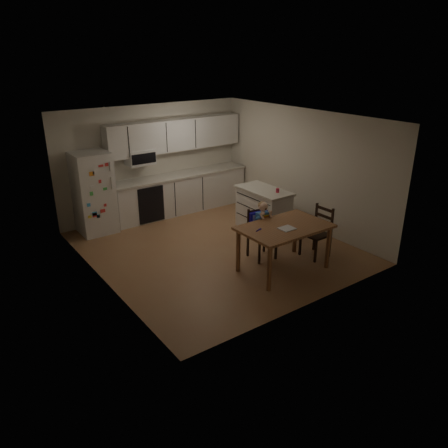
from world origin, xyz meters
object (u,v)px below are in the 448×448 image
object	(u,v)px
red_cup	(278,190)
chair_booster	(261,224)
dining_table	(284,232)
chair_side	(320,228)
refrigerator	(94,193)
kitchen_island	(263,210)

from	to	relation	value
red_cup	chair_booster	xyz separation A→B (m)	(-0.97, -0.65, -0.29)
dining_table	chair_side	world-z (taller)	chair_side
refrigerator	red_cup	bearing A→B (deg)	-37.72
kitchen_island	dining_table	xyz separation A→B (m)	(-0.90, -1.59, 0.25)
refrigerator	red_cup	distance (m)	3.78
kitchen_island	chair_side	xyz separation A→B (m)	(0.05, -1.53, 0.08)
kitchen_island	red_cup	bearing A→B (deg)	-75.78
refrigerator	kitchen_island	xyz separation A→B (m)	(2.90, -1.99, -0.39)
red_cup	dining_table	size ratio (longest dim) A/B	0.06
dining_table	chair_booster	world-z (taller)	chair_booster
kitchen_island	chair_side	size ratio (longest dim) A/B	1.29
red_cup	dining_table	bearing A→B (deg)	-127.67
refrigerator	chair_booster	size ratio (longest dim) A/B	1.56
kitchen_island	chair_side	world-z (taller)	chair_side
refrigerator	dining_table	bearing A→B (deg)	-60.68
refrigerator	dining_table	distance (m)	4.10
kitchen_island	red_cup	xyz separation A→B (m)	(0.08, -0.32, 0.49)
refrigerator	chair_side	world-z (taller)	refrigerator
refrigerator	chair_booster	xyz separation A→B (m)	(2.01, -2.96, -0.19)
chair_booster	red_cup	bearing A→B (deg)	38.92
kitchen_island	red_cup	size ratio (longest dim) A/B	14.36
red_cup	chair_booster	bearing A→B (deg)	-146.25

